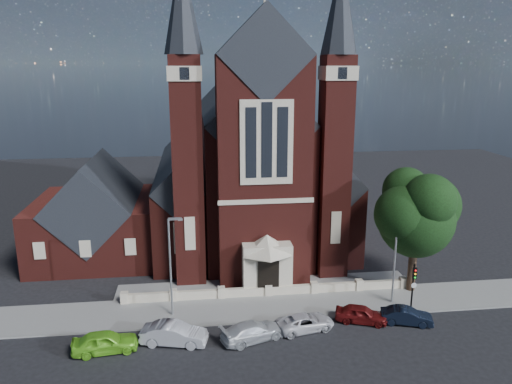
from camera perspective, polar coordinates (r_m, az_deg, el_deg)
ground at (r=51.27m, az=0.00°, el=-7.61°), size 120.00×120.00×0.00m
pavement_strip at (r=41.82m, az=1.82°, el=-12.99°), size 60.00×5.00×0.12m
forecourt_paving at (r=45.36m, az=1.03°, el=-10.68°), size 26.00×3.00×0.14m
forecourt_wall at (r=43.58m, az=1.41°, el=-11.79°), size 24.00×0.40×0.90m
church at (r=56.49m, az=-0.99°, el=3.15°), size 20.01×34.90×29.20m
parish_hall at (r=53.39m, az=-17.74°, el=-2.85°), size 12.00×12.20×10.24m
street_tree at (r=43.87m, az=18.15°, el=-2.58°), size 6.40×6.60×10.70m
street_lamp_left at (r=39.07m, az=-9.66°, el=-7.82°), size 1.16×0.22×8.09m
street_lamp_right at (r=42.14m, az=15.76°, el=-6.49°), size 1.16×0.22×8.09m
traffic_signal at (r=41.92m, az=17.56°, el=-9.72°), size 0.28×0.42×4.00m
car_lime_van at (r=37.22m, az=-16.87°, el=-16.07°), size 4.63×2.31×1.52m
car_silver_a at (r=37.05m, az=-9.34°, el=-15.71°), size 4.93×2.62×1.55m
car_silver_b at (r=37.09m, az=-0.37°, el=-15.63°), size 5.09×3.41×1.37m
car_white_suv at (r=38.54m, az=5.65°, el=-14.59°), size 4.69×2.87×1.22m
car_dark_red at (r=40.14m, az=11.94°, el=-13.48°), size 4.27×2.84×1.35m
car_navy at (r=40.76m, az=16.83°, el=-13.42°), size 4.11×2.42×1.28m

